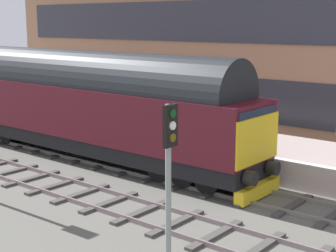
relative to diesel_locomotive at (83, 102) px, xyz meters
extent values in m
plane|color=#616058|center=(0.00, -6.53, -2.48)|extent=(140.00, 140.00, 0.00)
cube|color=gray|center=(-0.72, -6.53, -2.40)|extent=(0.07, 60.00, 0.15)
cube|color=gray|center=(0.72, -6.53, -2.40)|extent=(0.07, 60.00, 0.15)
cube|color=#413B3D|center=(0.00, -11.31, -2.43)|extent=(2.50, 0.26, 0.09)
cube|color=#413B3D|center=(0.00, -9.94, -2.43)|extent=(2.50, 0.26, 0.09)
cube|color=#413B3D|center=(0.00, -8.58, -2.43)|extent=(2.50, 0.26, 0.09)
cube|color=#413B3D|center=(0.00, -7.22, -2.43)|extent=(2.50, 0.26, 0.09)
cube|color=#413B3D|center=(0.00, -5.85, -2.43)|extent=(2.50, 0.26, 0.09)
cube|color=#413B3D|center=(0.00, -4.49, -2.43)|extent=(2.50, 0.26, 0.09)
cube|color=#413B3D|center=(0.00, -3.13, -2.43)|extent=(2.50, 0.26, 0.09)
cube|color=#413B3D|center=(0.00, -1.76, -2.43)|extent=(2.50, 0.26, 0.09)
cube|color=#413B3D|center=(0.00, -0.40, -2.43)|extent=(2.50, 0.26, 0.09)
cube|color=#413B3D|center=(0.00, 0.97, -2.43)|extent=(2.50, 0.26, 0.09)
cube|color=#413B3D|center=(0.00, 2.33, -2.43)|extent=(2.50, 0.26, 0.09)
cube|color=#413B3D|center=(0.00, 3.69, -2.43)|extent=(2.50, 0.26, 0.09)
cube|color=#413B3D|center=(0.00, 5.06, -2.43)|extent=(2.50, 0.26, 0.09)
cube|color=#413B3D|center=(0.00, 6.42, -2.43)|extent=(2.50, 0.26, 0.09)
cube|color=gray|center=(-4.26, -6.53, -2.40)|extent=(0.07, 60.00, 0.15)
cube|color=gray|center=(-2.82, -6.53, -2.40)|extent=(0.07, 60.00, 0.15)
cube|color=#484542|center=(-3.54, -10.72, -2.43)|extent=(2.50, 0.26, 0.09)
cube|color=#484542|center=(-3.54, -9.33, -2.43)|extent=(2.50, 0.26, 0.09)
cube|color=#484542|center=(-3.54, -7.93, -2.43)|extent=(2.50, 0.26, 0.09)
cube|color=#484542|center=(-3.54, -6.53, -2.43)|extent=(2.50, 0.26, 0.09)
cube|color=#484542|center=(-3.54, -5.14, -2.43)|extent=(2.50, 0.26, 0.09)
cube|color=#484542|center=(-3.54, -3.74, -2.43)|extent=(2.50, 0.26, 0.09)
cube|color=#484542|center=(-3.54, -2.35, -2.43)|extent=(2.50, 0.26, 0.09)
cube|color=#484542|center=(-3.54, -0.95, -2.43)|extent=(2.50, 0.26, 0.09)
cube|color=#484542|center=(-3.54, 0.44, -2.43)|extent=(2.50, 0.26, 0.09)
cube|color=#B5A49E|center=(3.60, -6.53, -1.98)|extent=(4.00, 44.00, 1.00)
cube|color=white|center=(1.75, -6.53, -1.47)|extent=(0.30, 44.00, 0.01)
cube|color=#2F3039|center=(7.40, -2.44, -0.39)|extent=(0.06, 30.52, 2.13)
cube|color=#2F3039|center=(7.40, -2.44, 3.41)|extent=(0.06, 30.52, 2.13)
cube|color=black|center=(0.00, 0.03, -1.66)|extent=(2.56, 17.13, 0.60)
cube|color=#521420|center=(0.00, 0.03, -0.31)|extent=(2.70, 17.13, 2.10)
cylinder|color=black|center=(0.00, 0.03, 0.92)|extent=(2.56, 15.76, 2.57)
cube|color=yellow|center=(0.00, -8.57, -0.46)|extent=(2.65, 0.08, 1.58)
cube|color=#232D3D|center=(0.00, -8.55, 0.27)|extent=(2.38, 0.04, 0.64)
cube|color=#232D3D|center=(1.37, 0.03, -0.01)|extent=(0.04, 11.99, 0.44)
cylinder|color=black|center=(-0.75, -8.78, -1.56)|extent=(0.48, 0.35, 0.48)
cylinder|color=black|center=(0.75, -8.78, -1.56)|extent=(0.48, 0.35, 0.48)
cube|color=yellow|center=(0.00, -8.63, -2.19)|extent=(2.43, 0.36, 0.47)
cylinder|color=black|center=(0.00, -7.06, -1.96)|extent=(1.64, 1.04, 1.04)
cylinder|color=black|center=(0.00, -5.96, -1.96)|extent=(1.64, 1.04, 1.04)
cylinder|color=black|center=(0.00, -4.86, -1.96)|extent=(1.64, 1.04, 1.04)
cylinder|color=black|center=(0.00, 4.93, -1.96)|extent=(1.64, 1.04, 1.04)
cylinder|color=black|center=(0.00, 6.03, -1.96)|extent=(1.64, 1.04, 1.04)
cylinder|color=gray|center=(-5.84, -9.51, -0.47)|extent=(0.14, 0.14, 4.02)
cube|color=black|center=(-5.84, -9.57, 1.05)|extent=(0.44, 0.10, 0.99)
cylinder|color=#0A3E13|center=(-5.84, -9.63, 1.34)|extent=(0.20, 0.06, 0.20)
cylinder|color=white|center=(-5.84, -9.63, 1.06)|extent=(0.20, 0.06, 0.20)
cylinder|color=#53470A|center=(-5.84, -9.63, 0.78)|extent=(0.20, 0.06, 0.20)
camera|label=1|loc=(-14.86, -16.90, 3.38)|focal=55.60mm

